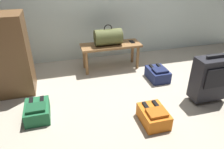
# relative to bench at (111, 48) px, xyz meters

# --- Properties ---
(ground_plane) EXTENTS (6.60, 6.60, 0.00)m
(ground_plane) POSITION_rel_bench_xyz_m (0.05, -1.02, -0.37)
(ground_plane) COLOR #B2A893
(bench) EXTENTS (1.00, 0.36, 0.44)m
(bench) POSITION_rel_bench_xyz_m (0.00, 0.00, 0.00)
(bench) COLOR olive
(bench) RESTS_ON ground
(duffel_bag_olive) EXTENTS (0.44, 0.26, 0.34)m
(duffel_bag_olive) POSITION_rel_bench_xyz_m (-0.05, 0.00, 0.20)
(duffel_bag_olive) COLOR #51562D
(duffel_bag_olive) RESTS_ON bench
(cell_phone) EXTENTS (0.07, 0.14, 0.01)m
(cell_phone) POSITION_rel_bench_xyz_m (0.38, 0.02, 0.07)
(cell_phone) COLOR black
(cell_phone) RESTS_ON bench
(suitcase_upright_charcoal) EXTENTS (0.45, 0.25, 0.66)m
(suitcase_upright_charcoal) POSITION_rel_bench_xyz_m (0.98, -1.27, -0.03)
(suitcase_upright_charcoal) COLOR black
(suitcase_upright_charcoal) RESTS_ON ground
(backpack_green) EXTENTS (0.28, 0.38, 0.21)m
(backpack_green) POSITION_rel_bench_xyz_m (-1.19, -1.04, -0.27)
(backpack_green) COLOR #1E6038
(backpack_green) RESTS_ON ground
(backpack_navy) EXTENTS (0.28, 0.38, 0.21)m
(backpack_navy) POSITION_rel_bench_xyz_m (0.61, -0.58, -0.27)
(backpack_navy) COLOR navy
(backpack_navy) RESTS_ON ground
(backpack_orange) EXTENTS (0.28, 0.38, 0.21)m
(backpack_orange) POSITION_rel_bench_xyz_m (0.11, -1.49, -0.27)
(backpack_orange) COLOR orange
(backpack_orange) RESTS_ON ground
(side_cabinet) EXTENTS (0.56, 0.44, 1.10)m
(side_cabinet) POSITION_rel_bench_xyz_m (-1.52, -0.34, 0.18)
(side_cabinet) COLOR brown
(side_cabinet) RESTS_ON ground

